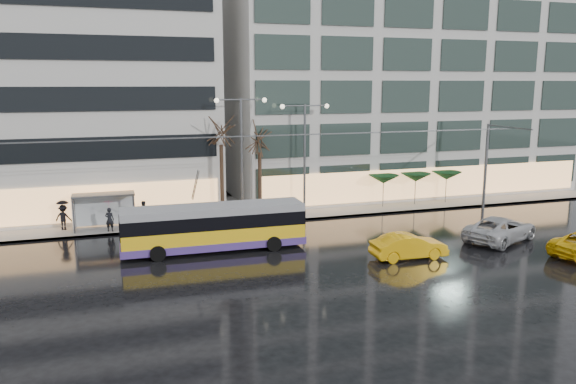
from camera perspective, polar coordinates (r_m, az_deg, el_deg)
name	(u,v)px	position (r m, az deg, el deg)	size (l,w,h in m)	color
ground	(252,264)	(32.53, -3.66, -7.35)	(140.00, 140.00, 0.00)	black
sidewalk	(234,210)	(46.11, -5.54, -1.78)	(80.00, 10.00, 0.15)	gray
kerb	(248,224)	(41.41, -4.07, -3.23)	(80.00, 0.10, 0.15)	slate
building_right	(395,57)	(55.72, 10.84, 13.29)	(32.00, 14.00, 25.00)	#BBB9B3
trolleybus	(214,229)	(34.97, -7.53, -3.72)	(11.24, 4.47, 5.19)	yellow
catenary	(237,170)	(39.29, -5.18, 2.20)	(42.24, 5.12, 7.00)	#595B60
bus_shelter	(98,203)	(41.49, -18.73, -1.09)	(4.20, 1.60, 2.51)	#595B60
street_lamp_near	(241,141)	(42.07, -4.75, 5.17)	(3.96, 0.36, 9.03)	#595B60
street_lamp_far	(305,143)	(43.50, 1.70, 5.03)	(3.96, 0.36, 8.53)	#595B60
tree_a	(221,127)	(41.85, -6.85, 6.61)	(3.20, 3.20, 8.40)	black
tree_b	(259,135)	(42.78, -2.92, 5.84)	(3.20, 3.20, 7.70)	black
parasol_a	(384,179)	(46.91, 9.69, 1.29)	(2.50, 2.50, 2.65)	#595B60
parasol_b	(416,177)	(48.35, 12.84, 1.45)	(2.50, 2.50, 2.65)	#595B60
parasol_c	(447,176)	(49.94, 15.81, 1.61)	(2.50, 2.50, 2.65)	#595B60
taxi_b	(409,246)	(34.10, 12.17, -5.40)	(1.58, 4.54, 1.49)	#F2AC0C
sedan_silver	(501,229)	(39.48, 20.79, -3.53)	(2.72, 5.89, 1.64)	#B4B5BA
pedestrian_a	(109,211)	(40.50, -17.71, -1.84)	(1.23, 1.24, 2.19)	black
pedestrian_b	(143,212)	(42.22, -14.49, -2.00)	(0.93, 0.79, 1.68)	black
pedestrian_c	(63,214)	(42.16, -21.87, -2.09)	(1.30, 1.05, 2.11)	black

